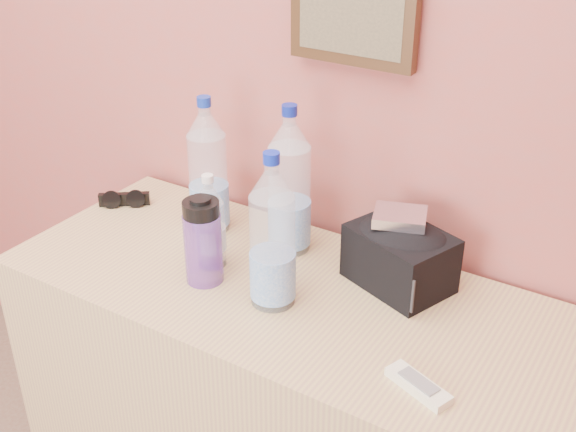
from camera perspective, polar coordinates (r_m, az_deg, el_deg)
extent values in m
plane|color=#975250|center=(1.82, -3.75, 15.89)|extent=(4.00, 0.00, 4.00)
cube|color=tan|center=(1.89, -0.11, -16.13)|extent=(1.33, 0.55, 0.83)
cylinder|color=silver|center=(1.81, -6.34, 3.38)|extent=(0.10, 0.10, 0.31)
cylinder|color=#122E9F|center=(1.74, -6.66, 8.98)|extent=(0.03, 0.03, 0.02)
cylinder|color=silver|center=(1.70, 0.11, 2.17)|extent=(0.10, 0.10, 0.32)
cylinder|color=navy|center=(1.62, 0.12, 8.37)|extent=(0.04, 0.04, 0.02)
cylinder|color=silver|center=(1.50, -1.24, -1.90)|extent=(0.10, 0.10, 0.31)
cylinder|color=#0D24AC|center=(1.42, -1.32, 4.61)|extent=(0.03, 0.03, 0.02)
cylinder|color=#ABC6DE|center=(1.67, -6.16, -0.86)|extent=(0.07, 0.07, 0.20)
cylinder|color=white|center=(1.61, -6.38, 2.95)|extent=(0.03, 0.03, 0.02)
cylinder|color=#662FAC|center=(1.62, -6.70, -2.53)|extent=(0.09, 0.09, 0.17)
cylinder|color=black|center=(1.57, -6.92, 0.74)|extent=(0.08, 0.08, 0.04)
cube|color=white|center=(1.38, 10.26, -13.06)|extent=(0.14, 0.09, 0.02)
cube|color=silver|center=(1.59, 8.84, -0.08)|extent=(0.14, 0.13, 0.02)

